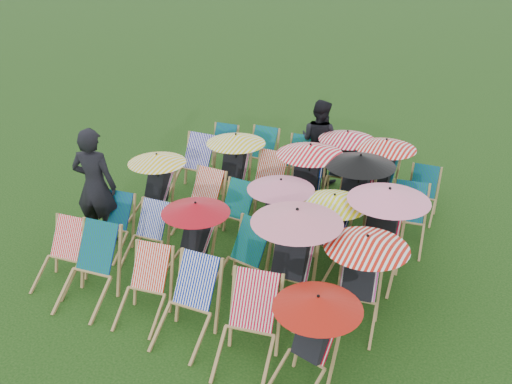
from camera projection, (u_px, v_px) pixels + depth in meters
The scene contains 33 objects.
ground at pixel (254, 247), 9.17m from camera, with size 100.00×100.00×0.00m, color black.
deckchair_0 at pixel (59, 256), 8.11m from camera, with size 0.70×0.90×0.89m.
deckchair_1 at pixel (87, 269), 7.70m from camera, with size 0.80×1.02×1.02m.
deckchair_2 at pixel (143, 288), 7.41m from camera, with size 0.75×0.93×0.91m.
deckchair_3 at pixel (186, 305), 7.03m from camera, with size 0.72×0.96×0.99m.
deckchair_4 at pixel (247, 328), 6.61m from camera, with size 0.85×1.05×1.02m.
deckchair_5 at pixel (308, 340), 6.27m from camera, with size 0.99×1.05×1.17m.
deckchair_6 at pixel (110, 226), 8.91m from camera, with size 0.69×0.87×0.87m.
deckchair_7 at pixel (145, 235), 8.66m from camera, with size 0.65×0.84×0.86m.
deckchair_8 at pixel (191, 238), 8.22m from camera, with size 0.98×1.05×1.17m.
deckchair_9 at pixel (240, 260), 7.97m from camera, with size 0.73×0.94×0.94m.
deckchair_10 at pixel (289, 258), 7.50m from camera, with size 1.21×1.28×1.43m.
deckchair_11 at pixel (359, 280), 7.19m from camera, with size 1.07×1.17×1.27m.
deckchair_12 at pixel (154, 185), 9.81m from camera, with size 0.99×1.04×1.18m.
deckchair_13 at pixel (199, 203), 9.50m from camera, with size 0.64×0.89×0.96m.
deckchair_14 at pixel (231, 215), 9.18m from camera, with size 0.62×0.86×0.92m.
deckchair_15 at pixel (275, 215), 8.77m from camera, with size 1.03×1.09×1.23m.
deckchair_16 at pixel (327, 230), 8.41m from camera, with size 1.00×1.06×1.18m.
deckchair_17 at pixel (380, 232), 8.14m from camera, with size 1.17×1.24×1.39m.
deckchair_18 at pixel (192, 166), 10.79m from camera, with size 0.74×0.99×1.03m.
deckchair_19 at pixel (232, 167), 10.40m from camera, with size 1.07×1.15×1.27m.
deckchair_20 at pixel (265, 186), 10.05m from camera, with size 0.71×0.96×1.01m.
deckchair_21 at pixel (305, 181), 9.72m from camera, with size 1.14×1.25×1.35m.
deckchair_22 at pixel (353, 193), 9.31m from camera, with size 1.15×1.20×1.36m.
deckchair_23 at pixel (407, 219), 9.03m from camera, with size 0.77×0.97×0.95m.
deckchair_24 at pixel (220, 150), 11.73m from camera, with size 0.69×0.89×0.89m.
deckchair_25 at pixel (258, 155), 11.39m from camera, with size 0.69×0.92×0.95m.
deckchair_26 at pixel (297, 165), 10.93m from camera, with size 0.69×0.92×0.95m.
deckchair_27 at pixel (342, 163), 10.59m from camera, with size 1.05×1.13×1.25m.
deckchair_28 at pixel (379, 172), 10.17m from camera, with size 1.07×1.13×1.27m.
deckchair_29 at pixel (421, 195), 9.94m from camera, with size 0.62×0.81×0.84m.
person_left at pixel (95, 186), 8.96m from camera, with size 0.71×0.46×1.94m, color black.
person_rear at pixel (319, 141), 11.12m from camera, with size 0.81×0.63×1.66m, color black.
Camera 1 is at (3.82, -6.84, 4.85)m, focal length 40.00 mm.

